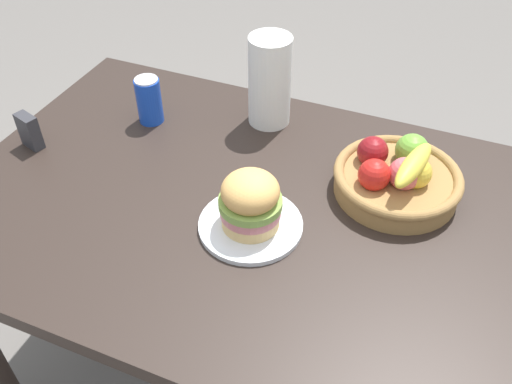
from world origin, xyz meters
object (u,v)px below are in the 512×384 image
at_px(soda_can, 149,100).
at_px(paper_towel_roll, 270,81).
at_px(fruit_basket, 397,176).
at_px(plate, 251,225).
at_px(sandwich, 250,201).
at_px(napkin_holder, 29,131).

distance_m(soda_can, paper_towel_roll, 0.32).
relative_size(fruit_basket, paper_towel_roll, 1.21).
bearing_deg(plate, sandwich, 180.00).
bearing_deg(paper_towel_roll, sandwich, -74.17).
xyz_separation_m(soda_can, paper_towel_roll, (0.29, 0.12, 0.06)).
bearing_deg(napkin_holder, plate, 12.28).
bearing_deg(plate, paper_towel_roll, 105.83).
height_order(plate, soda_can, soda_can).
xyz_separation_m(paper_towel_roll, napkin_holder, (-0.51, -0.33, -0.07)).
height_order(sandwich, napkin_holder, sandwich).
height_order(soda_can, fruit_basket, fruit_basket).
bearing_deg(soda_can, sandwich, -33.85).
distance_m(sandwich, fruit_basket, 0.35).
bearing_deg(fruit_basket, soda_can, 176.70).
height_order(soda_can, paper_towel_roll, paper_towel_roll).
relative_size(sandwich, paper_towel_roll, 0.56).
xyz_separation_m(plate, napkin_holder, (-0.62, 0.06, 0.04)).
distance_m(paper_towel_roll, napkin_holder, 0.61).
bearing_deg(soda_can, napkin_holder, -135.84).
height_order(plate, fruit_basket, fruit_basket).
relative_size(soda_can, napkin_holder, 1.40).
bearing_deg(paper_towel_roll, napkin_holder, -146.90).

